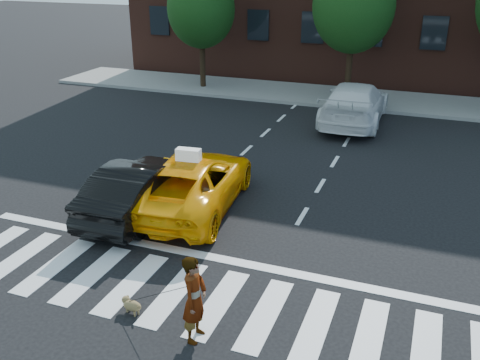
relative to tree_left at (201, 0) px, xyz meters
The scene contains 11 objects.
ground 18.90m from the tree_left, 67.71° to the right, with size 120.00×120.00×0.00m, color black.
crosswalk 18.90m from the tree_left, 67.71° to the right, with size 13.00×2.40×0.01m, color silver.
stop_line 17.47m from the tree_left, 65.65° to the right, with size 12.00×0.30×0.01m, color silver.
sidewalk_far 8.24m from the tree_left, ahead, with size 30.00×4.00×0.15m, color slate.
tree_left is the anchor object (origin of this frame).
taxi 14.67m from the tree_left, 66.91° to the right, with size 2.39×5.19×1.44m, color #FFA305.
black_sedan 15.05m from the tree_left, 72.42° to the right, with size 1.55×4.43×1.46m, color black.
white_suv 9.71m from the tree_left, 21.96° to the right, with size 2.36×5.79×1.68m, color white.
woman 20.11m from the tree_left, 66.18° to the right, with size 0.62×0.41×1.69m, color #999999.
dog 19.47m from the tree_left, 70.05° to the right, with size 0.53×0.32×0.31m.
taxi_sign 14.65m from the tree_left, 67.22° to the right, with size 0.65×0.28×0.32m, color white.
Camera 1 is at (4.57, -8.21, 6.48)m, focal length 40.00 mm.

